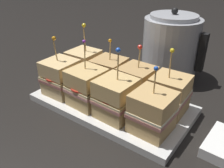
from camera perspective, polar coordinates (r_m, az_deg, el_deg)
ground_plane at (r=0.65m, az=0.00°, el=-5.37°), size 6.00×6.00×0.00m
serving_platter at (r=0.64m, az=0.00°, el=-4.70°), size 0.41×0.22×0.02m
sandwich_front_far_left at (r=0.67m, az=-12.22°, el=1.61°), size 0.09×0.09×0.16m
sandwich_front_center_left at (r=0.61m, az=-6.10°, el=-0.75°), size 0.09×0.09×0.17m
sandwich_front_center_right at (r=0.56m, az=0.89°, el=-3.46°), size 0.09×0.09×0.17m
sandwich_front_far_right at (r=0.52m, az=9.65°, el=-6.71°), size 0.09×0.09×0.15m
sandwich_back_far_left at (r=0.72m, az=-6.73°, el=4.31°), size 0.09×0.09×0.18m
sandwich_back_center_left at (r=0.67m, az=-0.69°, el=2.34°), size 0.09×0.09×0.15m
sandwich_back_center_right at (r=0.63m, az=5.94°, el=0.08°), size 0.09×0.09×0.15m
sandwich_back_far_right at (r=0.59m, az=13.64°, el=-2.37°), size 0.09×0.09×0.16m
kettle_steel at (r=0.79m, az=13.90°, el=8.48°), size 0.20×0.18×0.23m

